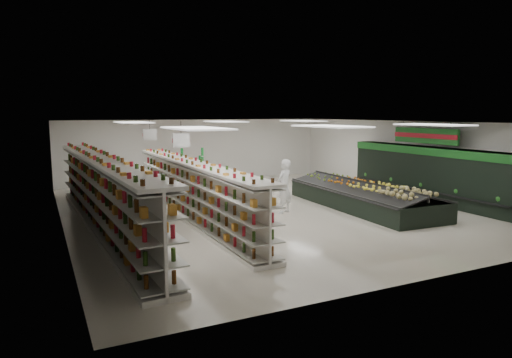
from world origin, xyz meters
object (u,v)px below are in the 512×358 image
gondola_center (192,193)px  shopper_main (284,186)px  gondola_left (103,197)px  soda_endcap (191,169)px  shopper_background (131,182)px  produce_island (362,195)px

gondola_center → shopper_main: size_ratio=5.81×
gondola_left → soda_endcap: size_ratio=7.35×
soda_endcap → shopper_background: 4.06m
gondola_left → shopper_background: 4.63m
produce_island → shopper_main: 3.19m
gondola_left → shopper_background: size_ratio=8.18×
soda_endcap → shopper_main: shopper_main is taller
soda_endcap → shopper_background: bearing=-144.2°
shopper_main → shopper_background: shopper_main is taller
gondola_left → produce_island: bearing=-7.8°
soda_endcap → shopper_main: bearing=-80.7°
shopper_background → produce_island: bearing=-117.8°
shopper_main → gondola_left: bearing=-33.5°
produce_island → gondola_left: bearing=174.8°
gondola_center → produce_island: gondola_center is taller
soda_endcap → gondola_left: bearing=-126.4°
gondola_left → gondola_center: (2.85, 0.11, -0.12)m
shopper_main → shopper_background: (-4.45, 4.71, -0.18)m
produce_island → shopper_background: bearing=145.7°
shopper_background → gondola_center: bearing=-157.4°
produce_island → shopper_main: (-3.12, 0.45, 0.50)m
shopper_main → produce_island: bearing=141.9°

